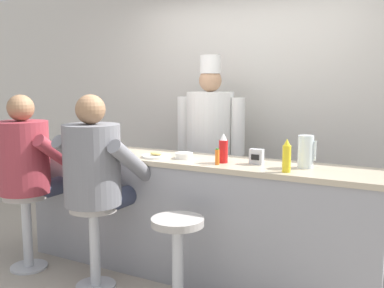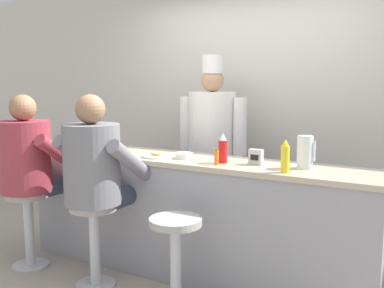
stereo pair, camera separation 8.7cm
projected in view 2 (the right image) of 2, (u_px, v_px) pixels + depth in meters
name	position (u px, v px, depth m)	size (l,w,h in m)	color
ground_plane	(173.00, 287.00, 3.52)	(20.00, 20.00, 0.00)	#9E9384
wall_back	(252.00, 105.00, 4.66)	(10.00, 0.06, 2.70)	beige
diner_counter	(191.00, 217.00, 3.70)	(3.06, 0.56, 0.98)	gray
ketchup_bottle_red	(223.00, 149.00, 3.40)	(0.07, 0.07, 0.23)	red
mustard_bottle_yellow	(285.00, 157.00, 3.04)	(0.06, 0.06, 0.23)	yellow
hot_sauce_bottle_orange	(216.00, 157.00, 3.33)	(0.03, 0.03, 0.12)	orange
water_pitcher_clear	(305.00, 152.00, 3.18)	(0.13, 0.11, 0.24)	silver
breakfast_plate	(157.00, 155.00, 3.67)	(0.24, 0.24, 0.05)	white
cereal_bowl	(184.00, 156.00, 3.61)	(0.14, 0.14, 0.05)	white
coffee_mug_white	(78.00, 142.00, 4.26)	(0.12, 0.08, 0.08)	white
napkin_dispenser_chrome	(256.00, 157.00, 3.34)	(0.10, 0.06, 0.12)	silver
diner_seated_maroon	(29.00, 162.00, 3.81)	(0.65, 0.64, 1.49)	#B2B5BA
diner_seated_grey	(96.00, 170.00, 3.44)	(0.66, 0.65, 1.50)	#B2B5BA
empty_stool_round	(176.00, 249.00, 3.11)	(0.37, 0.37, 0.67)	#B2B5BA
cook_in_whites_near	(212.00, 141.00, 4.42)	(0.72, 0.46, 1.85)	#232328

